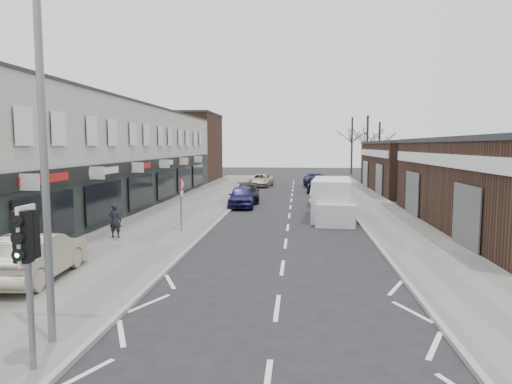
% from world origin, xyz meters
% --- Properties ---
extents(ground, '(160.00, 160.00, 0.00)m').
position_xyz_m(ground, '(0.00, 0.00, 0.00)').
color(ground, black).
rests_on(ground, ground).
extents(pavement_left, '(5.50, 64.00, 0.12)m').
position_xyz_m(pavement_left, '(-6.75, 22.00, 0.06)').
color(pavement_left, slate).
rests_on(pavement_left, ground).
extents(pavement_right, '(3.50, 64.00, 0.12)m').
position_xyz_m(pavement_right, '(5.75, 22.00, 0.06)').
color(pavement_right, slate).
rests_on(pavement_right, ground).
extents(shop_terrace_left, '(8.00, 41.00, 7.10)m').
position_xyz_m(shop_terrace_left, '(-13.50, 19.50, 3.55)').
color(shop_terrace_left, beige).
rests_on(shop_terrace_left, ground).
extents(brick_block_far, '(8.00, 10.00, 8.00)m').
position_xyz_m(brick_block_far, '(-13.50, 45.00, 4.00)').
color(brick_block_far, '#452C1D').
rests_on(brick_block_far, ground).
extents(right_unit_far, '(10.00, 16.00, 4.50)m').
position_xyz_m(right_unit_far, '(12.50, 34.00, 2.25)').
color(right_unit_far, '#3C261B').
rests_on(right_unit_far, ground).
extents(tree_far_a, '(3.60, 3.60, 8.00)m').
position_xyz_m(tree_far_a, '(9.00, 48.00, 0.00)').
color(tree_far_a, '#382D26').
rests_on(tree_far_a, ground).
extents(tree_far_b, '(3.60, 3.60, 7.50)m').
position_xyz_m(tree_far_b, '(11.50, 54.00, 0.00)').
color(tree_far_b, '#382D26').
rests_on(tree_far_b, ground).
extents(tree_far_c, '(3.60, 3.60, 8.50)m').
position_xyz_m(tree_far_c, '(8.50, 60.00, 0.00)').
color(tree_far_c, '#382D26').
rests_on(tree_far_c, ground).
extents(traffic_light, '(0.28, 0.60, 3.10)m').
position_xyz_m(traffic_light, '(-4.40, -2.02, 2.41)').
color(traffic_light, slate).
rests_on(traffic_light, pavement_left).
extents(street_lamp, '(2.23, 0.22, 8.00)m').
position_xyz_m(street_lamp, '(-4.53, -0.80, 4.62)').
color(street_lamp, slate).
rests_on(street_lamp, pavement_left).
extents(warning_sign, '(0.12, 0.80, 2.70)m').
position_xyz_m(warning_sign, '(-5.16, 12.00, 2.20)').
color(warning_sign, slate).
rests_on(warning_sign, pavement_left).
extents(white_van, '(2.57, 6.20, 2.35)m').
position_xyz_m(white_van, '(2.50, 17.03, 1.11)').
color(white_van, silver).
rests_on(white_van, ground).
extents(sedan_on_pavement, '(1.90, 4.57, 1.47)m').
position_xyz_m(sedan_on_pavement, '(-7.64, 3.56, 0.86)').
color(sedan_on_pavement, '#A79E86').
rests_on(sedan_on_pavement, pavement_left).
extents(pedestrian, '(0.58, 0.39, 1.57)m').
position_xyz_m(pedestrian, '(-7.76, 10.05, 0.90)').
color(pedestrian, black).
rests_on(pedestrian, pavement_left).
extents(parked_car_left_a, '(1.98, 4.42, 1.48)m').
position_xyz_m(parked_car_left_a, '(-3.40, 21.66, 0.74)').
color(parked_car_left_a, '#171647').
rests_on(parked_car_left_a, ground).
extents(parked_car_left_b, '(2.31, 4.78, 1.34)m').
position_xyz_m(parked_car_left_b, '(-3.40, 24.92, 0.67)').
color(parked_car_left_b, black).
rests_on(parked_car_left_b, ground).
extents(parked_car_left_c, '(2.60, 4.92, 1.32)m').
position_xyz_m(parked_car_left_c, '(-3.40, 37.85, 0.66)').
color(parked_car_left_c, '#B3AC8F').
rests_on(parked_car_left_c, ground).
extents(parked_car_right_a, '(1.81, 4.29, 1.38)m').
position_xyz_m(parked_car_right_a, '(2.21, 23.37, 0.69)').
color(parked_car_right_a, silver).
rests_on(parked_car_right_a, ground).
extents(parked_car_right_b, '(1.80, 4.19, 1.41)m').
position_xyz_m(parked_car_right_b, '(2.20, 32.14, 0.71)').
color(parked_car_right_b, black).
rests_on(parked_car_right_b, ground).
extents(parked_car_right_c, '(2.38, 5.22, 1.48)m').
position_xyz_m(parked_car_right_c, '(2.20, 37.97, 0.74)').
color(parked_car_right_c, '#141440').
rests_on(parked_car_right_c, ground).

